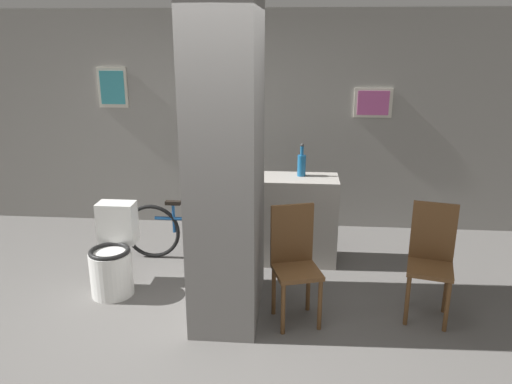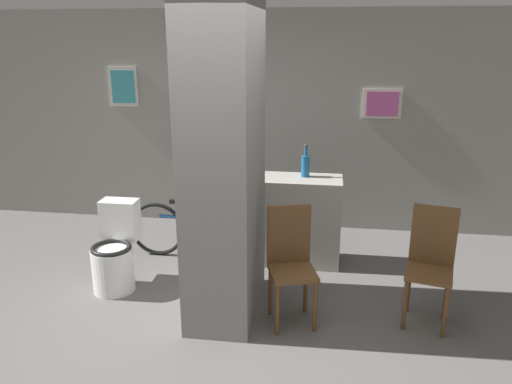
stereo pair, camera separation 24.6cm
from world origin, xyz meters
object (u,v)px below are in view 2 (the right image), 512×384
bicycle (201,230)px  chair_near_pillar (291,260)px  chair_by_doorway (431,261)px  toilet (115,254)px  bottle_tall (305,165)px

bicycle → chair_near_pillar: bearing=-45.9°
chair_by_doorway → toilet: bearing=-170.1°
chair_by_doorway → bicycle: bearing=170.5°
chair_near_pillar → chair_by_doorway: bearing=-9.7°
chair_by_doorway → bottle_tall: bearing=149.5°
bicycle → toilet: bearing=-130.6°
bicycle → bottle_tall: 1.31m
toilet → chair_by_doorway: bearing=-3.7°
toilet → chair_by_doorway: chair_by_doorway is taller
chair_by_doorway → bottle_tall: 1.60m
chair_by_doorway → bottle_tall: bottle_tall is taller
chair_near_pillar → bicycle: chair_near_pillar is taller
toilet → chair_near_pillar: (1.68, -0.33, 0.20)m
chair_by_doorway → bicycle: chair_by_doorway is taller
bottle_tall → chair_by_doorway: bearing=-44.1°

